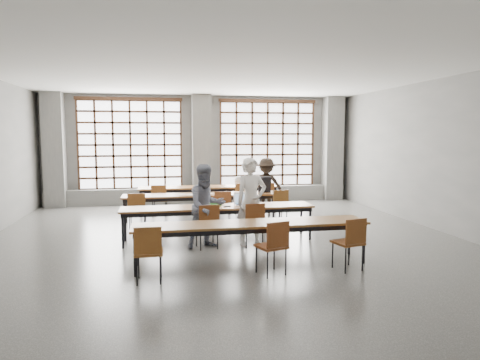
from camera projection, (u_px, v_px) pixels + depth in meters
name	position (u px, v px, depth m)	size (l,w,h in m)	color
floor	(226.00, 241.00, 8.93)	(11.00, 11.00, 0.00)	#4C4C49
ceiling	(226.00, 70.00, 8.57)	(11.00, 11.00, 0.00)	silver
wall_back	(201.00, 149.00, 14.13)	(10.00, 10.00, 0.00)	#5E5E5B
wall_front	(331.00, 193.00, 3.37)	(10.00, 10.00, 0.00)	#5E5E5B
wall_right	(444.00, 155.00, 9.66)	(11.00, 11.00, 0.00)	#5E5E5B
column_left	(54.00, 150.00, 13.03)	(0.60, 0.55, 3.50)	#5D5D5A
column_mid	(202.00, 149.00, 13.85)	(0.60, 0.55, 3.50)	#5D5D5A
column_right	(332.00, 149.00, 14.68)	(0.60, 0.55, 3.50)	#5D5D5A
window_left	(131.00, 145.00, 13.62)	(3.32, 0.12, 3.00)	white
window_right	(267.00, 144.00, 14.45)	(3.32, 0.12, 3.00)	white
sill_ledge	(202.00, 195.00, 14.09)	(9.80, 0.35, 0.50)	#5D5D5A
desk_row_a	(209.00, 189.00, 12.40)	(4.00, 0.70, 0.73)	brown
desk_row_b	(203.00, 196.00, 10.80)	(4.00, 0.70, 0.73)	brown
desk_row_c	(218.00, 209.00, 8.93)	(4.00, 0.70, 0.73)	brown
desk_row_d	(252.00, 226.00, 7.26)	(4.00, 0.70, 0.73)	brown
chair_back_left	(159.00, 197.00, 11.54)	(0.47, 0.47, 0.88)	brown
chair_back_mid	(240.00, 195.00, 11.95)	(0.50, 0.50, 0.88)	brown
chair_back_right	(267.00, 194.00, 12.09)	(0.49, 0.50, 0.88)	brown
chair_mid_left	(137.00, 208.00, 9.90)	(0.44, 0.44, 0.88)	brown
chair_mid_centre	(222.00, 205.00, 10.27)	(0.44, 0.45, 0.88)	maroon
chair_mid_right	(279.00, 203.00, 10.53)	(0.45, 0.46, 0.88)	brown
chair_front_left	(208.00, 222.00, 8.28)	(0.48, 0.48, 0.88)	brown
chair_front_right	(253.00, 220.00, 8.44)	(0.47, 0.47, 0.88)	brown
chair_near_left	(148.00, 248.00, 6.35)	(0.43, 0.44, 0.88)	brown
chair_near_mid	(274.00, 242.00, 6.70)	(0.53, 0.53, 0.88)	brown
chair_near_right	(351.00, 238.00, 6.94)	(0.51, 0.51, 0.88)	brown
student_male	(251.00, 202.00, 8.53)	(0.64, 0.42, 1.76)	white
student_female	(206.00, 206.00, 8.37)	(0.80, 0.62, 1.64)	#19234B
student_back	(266.00, 185.00, 12.19)	(1.01, 0.58, 1.56)	black
laptop_front	(243.00, 202.00, 9.13)	(0.38, 0.32, 0.26)	#BABBC0
laptop_back	(254.00, 183.00, 12.74)	(0.41, 0.36, 0.26)	#BABABF
mouse	(263.00, 204.00, 9.08)	(0.10, 0.06, 0.04)	silver
green_box	(215.00, 204.00, 8.99)	(0.25, 0.09, 0.09)	green
phone	(227.00, 206.00, 8.86)	(0.13, 0.06, 0.01)	black
paper_sheet_a	(179.00, 194.00, 10.73)	(0.30, 0.21, 0.00)	silver
paper_sheet_b	(192.00, 194.00, 10.69)	(0.30, 0.21, 0.00)	silver
paper_sheet_c	(207.00, 194.00, 10.81)	(0.30, 0.21, 0.00)	white
backpack	(264.00, 184.00, 11.11)	(0.32, 0.20, 0.40)	black
plastic_bag	(239.00, 181.00, 12.59)	(0.26, 0.21, 0.29)	silver
red_pouch	(149.00, 249.00, 6.43)	(0.20, 0.08, 0.06)	maroon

